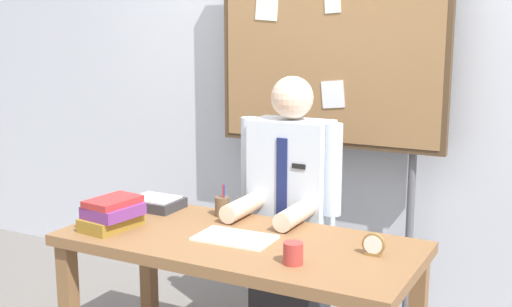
{
  "coord_description": "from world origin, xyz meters",
  "views": [
    {
      "loc": [
        1.34,
        -2.37,
        1.65
      ],
      "look_at": [
        0.0,
        0.17,
        1.09
      ],
      "focal_mm": 45.61,
      "sensor_mm": 36.0,
      "label": 1
    }
  ],
  "objects_px": {
    "bulletin_board": "(330,49)",
    "pen_holder": "(222,206)",
    "book_stack": "(112,214)",
    "coffee_mug": "(293,253)",
    "person": "(290,223)",
    "paper_tray": "(155,203)",
    "desk_clock": "(374,245)",
    "open_notebook": "(235,238)",
    "desk": "(239,259)"
  },
  "relations": [
    {
      "from": "coffee_mug",
      "to": "desk_clock",
      "type": "bearing_deg",
      "value": 44.27
    },
    {
      "from": "person",
      "to": "pen_holder",
      "type": "bearing_deg",
      "value": -130.39
    },
    {
      "from": "person",
      "to": "coffee_mug",
      "type": "relative_size",
      "value": 16.03
    },
    {
      "from": "book_stack",
      "to": "coffee_mug",
      "type": "relative_size",
      "value": 3.23
    },
    {
      "from": "open_notebook",
      "to": "desk_clock",
      "type": "distance_m",
      "value": 0.6
    },
    {
      "from": "bulletin_board",
      "to": "desk_clock",
      "type": "bearing_deg",
      "value": -58.82
    },
    {
      "from": "desk",
      "to": "bulletin_board",
      "type": "distance_m",
      "value": 1.37
    },
    {
      "from": "bulletin_board",
      "to": "pen_holder",
      "type": "xyz_separation_m",
      "value": [
        -0.24,
        -0.78,
        -0.74
      ]
    },
    {
      "from": "bulletin_board",
      "to": "person",
      "type": "bearing_deg",
      "value": -89.98
    },
    {
      "from": "person",
      "to": "desk_clock",
      "type": "height_order",
      "value": "person"
    },
    {
      "from": "desk_clock",
      "to": "paper_tray",
      "type": "distance_m",
      "value": 1.21
    },
    {
      "from": "coffee_mug",
      "to": "pen_holder",
      "type": "bearing_deg",
      "value": 143.12
    },
    {
      "from": "person",
      "to": "paper_tray",
      "type": "bearing_deg",
      "value": -152.16
    },
    {
      "from": "bulletin_board",
      "to": "book_stack",
      "type": "xyz_separation_m",
      "value": [
        -0.58,
        -1.19,
        -0.72
      ]
    },
    {
      "from": "desk",
      "to": "bulletin_board",
      "type": "height_order",
      "value": "bulletin_board"
    },
    {
      "from": "person",
      "to": "coffee_mug",
      "type": "height_order",
      "value": "person"
    },
    {
      "from": "open_notebook",
      "to": "coffee_mug",
      "type": "relative_size",
      "value": 3.84
    },
    {
      "from": "coffee_mug",
      "to": "pen_holder",
      "type": "xyz_separation_m",
      "value": [
        -0.58,
        0.43,
        0.0
      ]
    },
    {
      "from": "paper_tray",
      "to": "open_notebook",
      "type": "bearing_deg",
      "value": -21.7
    },
    {
      "from": "desk_clock",
      "to": "paper_tray",
      "type": "xyz_separation_m",
      "value": [
        -1.2,
        0.15,
        -0.01
      ]
    },
    {
      "from": "desk",
      "to": "coffee_mug",
      "type": "distance_m",
      "value": 0.41
    },
    {
      "from": "person",
      "to": "desk_clock",
      "type": "xyz_separation_m",
      "value": [
        0.59,
        -0.47,
        0.12
      ]
    },
    {
      "from": "coffee_mug",
      "to": "book_stack",
      "type": "bearing_deg",
      "value": 178.38
    },
    {
      "from": "pen_holder",
      "to": "paper_tray",
      "type": "xyz_separation_m",
      "value": [
        -0.37,
        -0.04,
        -0.02
      ]
    },
    {
      "from": "pen_holder",
      "to": "coffee_mug",
      "type": "bearing_deg",
      "value": -36.88
    },
    {
      "from": "book_stack",
      "to": "person",
      "type": "bearing_deg",
      "value": 49.94
    },
    {
      "from": "paper_tray",
      "to": "coffee_mug",
      "type": "bearing_deg",
      "value": -22.48
    },
    {
      "from": "desk",
      "to": "pen_holder",
      "type": "height_order",
      "value": "pen_holder"
    },
    {
      "from": "bulletin_board",
      "to": "open_notebook",
      "type": "height_order",
      "value": "bulletin_board"
    },
    {
      "from": "bulletin_board",
      "to": "desk_clock",
      "type": "distance_m",
      "value": 1.36
    },
    {
      "from": "bulletin_board",
      "to": "coffee_mug",
      "type": "height_order",
      "value": "bulletin_board"
    },
    {
      "from": "coffee_mug",
      "to": "paper_tray",
      "type": "height_order",
      "value": "coffee_mug"
    },
    {
      "from": "desk",
      "to": "person",
      "type": "relative_size",
      "value": 1.12
    },
    {
      "from": "person",
      "to": "bulletin_board",
      "type": "distance_m",
      "value": 1.0
    },
    {
      "from": "person",
      "to": "book_stack",
      "type": "xyz_separation_m",
      "value": [
        -0.58,
        -0.69,
        0.15
      ]
    },
    {
      "from": "open_notebook",
      "to": "paper_tray",
      "type": "xyz_separation_m",
      "value": [
        -0.6,
        0.24,
        0.02
      ]
    },
    {
      "from": "book_stack",
      "to": "coffee_mug",
      "type": "distance_m",
      "value": 0.92
    },
    {
      "from": "person",
      "to": "book_stack",
      "type": "relative_size",
      "value": 4.96
    },
    {
      "from": "open_notebook",
      "to": "pen_holder",
      "type": "height_order",
      "value": "pen_holder"
    },
    {
      "from": "open_notebook",
      "to": "desk_clock",
      "type": "height_order",
      "value": "desk_clock"
    },
    {
      "from": "person",
      "to": "pen_holder",
      "type": "relative_size",
      "value": 8.81
    },
    {
      "from": "desk_clock",
      "to": "pen_holder",
      "type": "bearing_deg",
      "value": 166.86
    },
    {
      "from": "book_stack",
      "to": "paper_tray",
      "type": "height_order",
      "value": "book_stack"
    },
    {
      "from": "book_stack",
      "to": "pen_holder",
      "type": "height_order",
      "value": "pen_holder"
    },
    {
      "from": "open_notebook",
      "to": "paper_tray",
      "type": "bearing_deg",
      "value": 158.3
    },
    {
      "from": "paper_tray",
      "to": "desk_clock",
      "type": "bearing_deg",
      "value": -7.2
    },
    {
      "from": "person",
      "to": "desk_clock",
      "type": "distance_m",
      "value": 0.77
    },
    {
      "from": "open_notebook",
      "to": "desk_clock",
      "type": "xyz_separation_m",
      "value": [
        0.6,
        0.09,
        0.04
      ]
    },
    {
      "from": "paper_tray",
      "to": "person",
      "type": "bearing_deg",
      "value": 27.84
    },
    {
      "from": "coffee_mug",
      "to": "paper_tray",
      "type": "distance_m",
      "value": 1.03
    }
  ]
}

